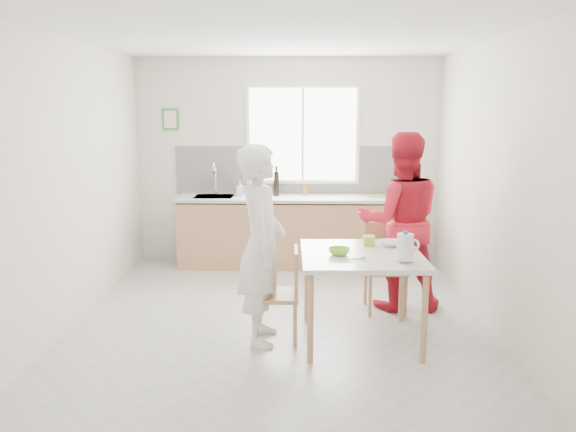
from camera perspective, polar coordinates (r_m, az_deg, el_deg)
name	(u,v)px	position (r m, az deg, el deg)	size (l,w,h in m)	color
ground	(281,320)	(5.63, -0.72, -10.50)	(4.50, 4.50, 0.00)	#B7B7B2
room_shell	(281,153)	(5.25, -0.76, 6.43)	(4.50, 4.50, 4.50)	silver
window	(303,135)	(7.47, 1.51, 8.25)	(1.50, 0.06, 1.30)	white
backsplash	(288,171)	(7.52, -0.04, 4.64)	(3.00, 0.02, 0.65)	white
picture_frame	(170,119)	(7.67, -11.86, 9.59)	(0.22, 0.03, 0.28)	#3F863D
kitchen_counter	(287,234)	(7.37, -0.14, -1.86)	(2.84, 0.64, 1.37)	tan
dining_table	(361,262)	(4.98, 7.45, -4.69)	(1.08, 1.08, 0.81)	silver
chair_left	(283,290)	(5.02, -0.48, -7.56)	(0.40, 0.40, 0.85)	tan
chair_far	(385,263)	(5.88, 9.79, -4.68)	(0.42, 0.42, 0.89)	tan
person_white	(262,245)	(4.91, -2.70, -2.98)	(0.64, 0.42, 1.76)	white
person_red	(400,222)	(5.85, 11.33, -0.57)	(0.89, 0.69, 1.82)	red
bowl_green	(339,251)	(4.89, 5.23, -3.60)	(0.19, 0.19, 0.06)	#82D831
bowl_white	(391,243)	(5.24, 10.40, -2.76)	(0.21, 0.21, 0.05)	white
milk_jug	(406,247)	(4.72, 11.85, -3.07)	(0.19, 0.14, 0.24)	white
green_box	(369,241)	(5.23, 8.19, -2.49)	(0.10, 0.10, 0.09)	#A7C92E
spoon	(355,259)	(4.74, 6.85, -4.34)	(0.01, 0.01, 0.16)	#A5A5AA
cutting_board	(383,196)	(7.36, 9.62, 1.99)	(0.35, 0.25, 0.01)	#82B429
wine_bottle_a	(277,184)	(7.31, -1.17, 3.31)	(0.07, 0.07, 0.32)	black
wine_bottle_b	(276,183)	(7.42, -1.22, 3.35)	(0.07, 0.07, 0.30)	black
jar_amber	(305,189)	(7.38, 1.73, 2.75)	(0.06, 0.06, 0.16)	olive
soap_bottle	(240,189)	(7.35, -4.90, 2.80)	(0.09, 0.09, 0.19)	#999999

